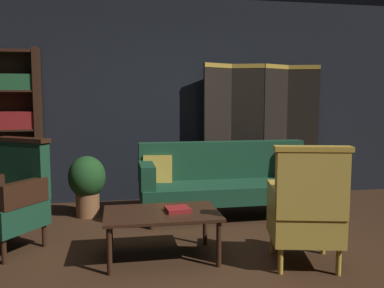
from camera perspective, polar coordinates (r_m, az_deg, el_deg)
ground_plane at (r=3.63m, az=2.38°, el=-16.44°), size 10.00×10.00×0.00m
back_wall at (r=5.77m, az=-2.98°, el=6.18°), size 7.20×0.10×2.80m
folding_screen at (r=5.91m, az=9.65°, el=2.07°), size 1.74×0.25×1.90m
bookshelf at (r=5.65m, az=-24.78°, el=2.25°), size 0.90×0.32×2.05m
velvet_couch at (r=4.99m, az=4.88°, el=-4.80°), size 2.12×0.78×0.88m
coffee_table at (r=3.64m, az=-4.27°, el=-10.16°), size 1.00×0.64×0.42m
armchair_gilt_accent at (r=3.56m, az=15.68°, el=-8.81°), size 0.70×0.69×1.04m
armchair_wing_left at (r=4.19m, az=-23.98°, el=-6.87°), size 0.81×0.80×1.04m
potted_plant at (r=5.07m, az=-14.46°, el=-5.17°), size 0.44×0.44×0.73m
book_red_leather at (r=3.64m, az=-2.01°, el=-9.13°), size 0.22×0.21×0.04m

